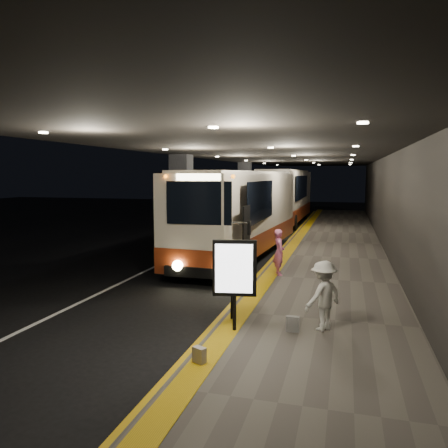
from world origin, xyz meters
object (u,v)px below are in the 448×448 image
Objects in this scene: coach_second at (285,199)px; bag_polka at (293,324)px; bag_plain at (199,355)px; info_sign at (235,270)px; coach_main at (242,217)px; passenger_boarding at (279,252)px; stanchion_post at (232,295)px; passenger_waiting_white at (323,296)px.

bag_polka is (3.23, -22.37, -1.49)m from coach_second.
info_sign reaches higher than bag_plain.
coach_main reaches higher than bag_polka.
passenger_boarding is 1.33× the size of stanchion_post.
stanchion_post is at bearing 97.49° from info_sign.
coach_second is at bearing 93.48° from coach_main.
bag_plain is at bearing -76.74° from coach_main.
passenger_waiting_white is at bearing 26.31° from bag_polka.
stanchion_post is (1.74, -21.94, -1.07)m from coach_second.
stanchion_post is at bearing -52.73° from passenger_waiting_white.
coach_second is 7.68× the size of passenger_boarding.
coach_main is 4.34m from passenger_boarding.
info_sign reaches higher than passenger_boarding.
bag_plain is 2.17m from info_sign.
coach_main is at bearing 110.07° from bag_polka.
coach_second is 7.82× the size of passenger_waiting_white.
coach_main is 7.43× the size of passenger_boarding.
coach_second reaches higher than bag_plain.
stanchion_post is at bearing 91.15° from bag_plain.
coach_second is (0.06, 13.35, 0.09)m from coach_main.
stanchion_post is (-2.11, 0.13, -0.18)m from passenger_waiting_white.
bag_plain is at bearing -88.85° from stanchion_post.
info_sign reaches higher than passenger_waiting_white.
info_sign is at bearing -31.75° from passenger_waiting_white.
bag_polka is 1.61m from stanchion_post.
passenger_waiting_white is (1.73, -5.05, -0.01)m from passenger_boarding.
bag_polka is at bearing -81.03° from coach_second.
coach_main is 5.79× the size of info_sign.
coach_main reaches higher than passenger_boarding.
bag_polka is at bearing 171.01° from passenger_boarding.
coach_main reaches higher than bag_plain.
info_sign is at bearing -167.24° from bag_polka.
passenger_boarding reaches higher than stanchion_post.
passenger_boarding reaches higher than bag_polka.
bag_plain is at bearing -85.05° from coach_second.
coach_second reaches higher than coach_main.
bag_plain is (-1.44, -2.07, -0.02)m from bag_polka.
bag_polka is at bearing 55.14° from bag_plain.
passenger_boarding is at bearing 87.45° from bag_plain.
bag_polka is at bearing -16.31° from stanchion_post.
stanchion_post is (-0.05, 2.50, 0.44)m from bag_plain.
coach_second reaches higher than bag_polka.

